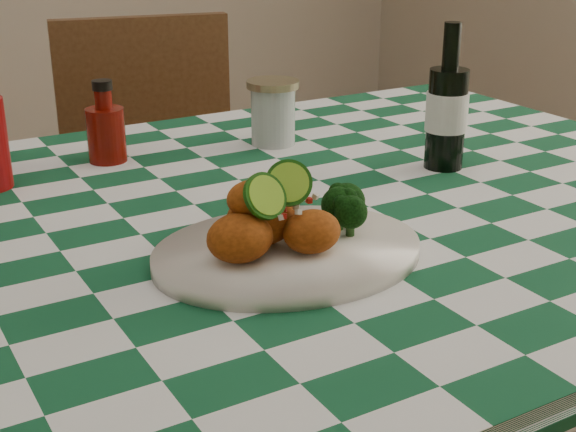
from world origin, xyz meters
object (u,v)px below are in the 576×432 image
beer_bottle (448,97)px  wooden_chair_right (165,225)px  plate (288,253)px  ketchup_bottle (105,121)px  mason_jar (273,113)px  fried_chicken_pile (277,211)px

beer_bottle → wooden_chair_right: bearing=104.1°
plate → ketchup_bottle: size_ratio=2.45×
beer_bottle → ketchup_bottle: bearing=146.3°
ketchup_bottle → mason_jar: size_ratio=1.19×
fried_chicken_pile → mason_jar: 0.49m
fried_chicken_pile → beer_bottle: 0.45m
plate → ketchup_bottle: (-0.06, 0.48, 0.06)m
wooden_chair_right → fried_chicken_pile: bearing=-91.6°
plate → beer_bottle: bearing=24.9°
plate → fried_chicken_pile: fried_chicken_pile is taller
plate → fried_chicken_pile: 0.06m
plate → mason_jar: mason_jar is taller
fried_chicken_pile → mason_jar: size_ratio=1.30×
fried_chicken_pile → wooden_chair_right: size_ratio=0.16×
fried_chicken_pile → ketchup_bottle: 0.48m
plate → mason_jar: size_ratio=2.92×
plate → wooden_chair_right: size_ratio=0.35×
ketchup_bottle → fried_chicken_pile: bearing=-84.8°
mason_jar → fried_chicken_pile: bearing=-118.7°
ketchup_bottle → wooden_chair_right: bearing=59.8°
fried_chicken_pile → ketchup_bottle: size_ratio=1.09×
plate → mason_jar: 0.49m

